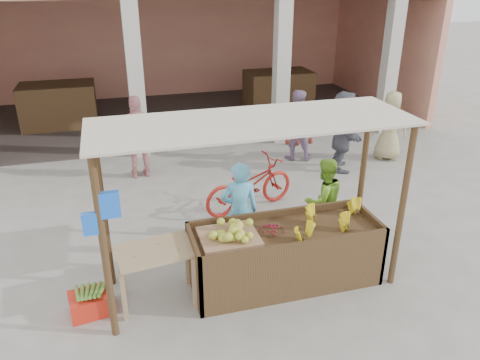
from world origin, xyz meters
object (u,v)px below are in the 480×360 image
object	(u,v)px
vendor_blue	(239,208)
motorcycle	(249,184)
red_crate	(92,303)
fruit_stall	(285,257)
side_table	(156,259)
vendor_green	(324,198)

from	to	relation	value
vendor_blue	motorcycle	bearing A→B (deg)	-105.78
red_crate	motorcycle	xyz separation A→B (m)	(2.78, 2.21, 0.36)
vendor_blue	motorcycle	distance (m)	1.65
fruit_stall	side_table	size ratio (longest dim) A/B	2.44
red_crate	vendor_blue	world-z (taller)	vendor_blue
red_crate	side_table	bearing A→B (deg)	-8.45
motorcycle	fruit_stall	bearing A→B (deg)	158.98
side_table	motorcycle	size ratio (longest dim) A/B	0.56
side_table	red_crate	bearing A→B (deg)	172.75
fruit_stall	vendor_blue	size ratio (longest dim) A/B	1.55
side_table	red_crate	xyz separation A→B (m)	(-0.86, -0.00, -0.52)
side_table	vendor_green	xyz separation A→B (m)	(2.75, 0.86, 0.08)
fruit_stall	motorcycle	size ratio (longest dim) A/B	1.36
fruit_stall	side_table	world-z (taller)	same
fruit_stall	red_crate	bearing A→B (deg)	179.22
red_crate	motorcycle	distance (m)	3.58
red_crate	motorcycle	bearing A→B (deg)	29.77
fruit_stall	vendor_green	bearing A→B (deg)	42.37
fruit_stall	red_crate	size ratio (longest dim) A/B	4.78
side_table	vendor_green	distance (m)	2.89
vendor_green	motorcycle	world-z (taller)	vendor_green
vendor_green	motorcycle	distance (m)	1.60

